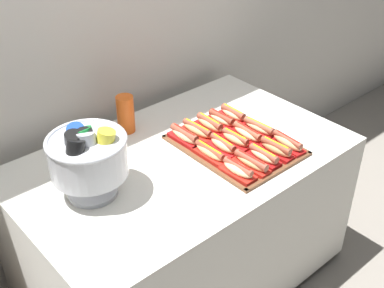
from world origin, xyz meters
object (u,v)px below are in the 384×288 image
at_px(hot_dog_1, 251,163).
at_px(cup_stack, 126,114).
at_px(serving_tray, 235,146).
at_px(hot_dog_10, 184,136).
at_px(punch_bowl, 88,155).
at_px(hot_dog_12, 210,124).
at_px(hot_dog_9, 259,128).
at_px(hot_dog_6, 223,146).
at_px(hot_dog_0, 238,170).
at_px(hot_dog_3, 276,149).
at_px(hot_dog_5, 210,153).
at_px(hot_dog_4, 287,143).
at_px(hot_dog_8, 247,134).
at_px(hot_dog_2, 264,156).
at_px(hot_dog_11, 197,130).
at_px(buffet_table, 183,218).
at_px(hot_dog_7, 235,139).
at_px(hot_dog_14, 233,114).
at_px(hot_dog_13, 222,120).

bearing_deg(hot_dog_1, cup_stack, 109.18).
xyz_separation_m(serving_tray, hot_dog_10, (-0.15, 0.17, 0.03)).
bearing_deg(punch_bowl, hot_dog_12, 3.21).
height_order(hot_dog_9, hot_dog_12, hot_dog_12).
bearing_deg(hot_dog_6, hot_dog_10, 114.10).
distance_m(hot_dog_0, hot_dog_9, 0.34).
relative_size(hot_dog_3, hot_dog_5, 0.94).
bearing_deg(hot_dog_10, hot_dog_1, -77.54).
distance_m(hot_dog_4, hot_dog_8, 0.18).
distance_m(hot_dog_1, hot_dog_2, 0.08).
height_order(serving_tray, punch_bowl, punch_bowl).
relative_size(hot_dog_0, hot_dog_8, 0.91).
xyz_separation_m(hot_dog_3, hot_dog_8, (0.00, 0.16, -0.00)).
height_order(hot_dog_2, hot_dog_11, hot_dog_11).
xyz_separation_m(buffet_table, hot_dog_3, (0.29, -0.26, 0.39)).
relative_size(hot_dog_7, cup_stack, 0.88).
xyz_separation_m(hot_dog_2, hot_dog_11, (-0.07, 0.33, 0.00)).
xyz_separation_m(hot_dog_3, hot_dog_7, (-0.07, 0.17, -0.00)).
bearing_deg(hot_dog_12, hot_dog_11, 179.66).
bearing_deg(hot_dog_4, hot_dog_12, 114.10).
relative_size(hot_dog_12, cup_stack, 0.98).
relative_size(hot_dog_2, cup_stack, 0.88).
relative_size(hot_dog_2, hot_dog_10, 0.86).
bearing_deg(hot_dog_6, hot_dog_7, -0.34).
distance_m(hot_dog_11, hot_dog_14, 0.23).
bearing_deg(hot_dog_13, hot_dog_2, -103.15).
height_order(hot_dog_11, hot_dog_14, hot_dog_11).
bearing_deg(hot_dog_12, hot_dog_1, -103.15).
bearing_deg(hot_dog_5, hot_dog_10, 89.66).
bearing_deg(hot_dog_6, punch_bowl, 167.25).
xyz_separation_m(hot_dog_2, cup_stack, (-0.28, 0.59, 0.05)).
distance_m(hot_dog_7, hot_dog_8, 0.08).
height_order(hot_dog_12, cup_stack, cup_stack).
distance_m(hot_dog_8, hot_dog_14, 0.18).
height_order(hot_dog_10, cup_stack, cup_stack).
height_order(hot_dog_2, hot_dog_4, hot_dog_4).
distance_m(hot_dog_13, hot_dog_14, 0.08).
xyz_separation_m(hot_dog_6, cup_stack, (-0.20, 0.42, 0.05)).
height_order(buffet_table, punch_bowl, punch_bowl).
height_order(hot_dog_2, hot_dog_3, hot_dog_3).
height_order(serving_tray, hot_dog_13, hot_dog_13).
bearing_deg(hot_dog_0, hot_dog_6, 65.21).
bearing_deg(hot_dog_7, buffet_table, 155.91).
relative_size(hot_dog_11, hot_dog_12, 1.06).
distance_m(hot_dog_6, hot_dog_14, 0.28).
bearing_deg(hot_dog_8, buffet_table, 161.47).
bearing_deg(hot_dog_10, hot_dog_5, -90.34).
bearing_deg(hot_dog_1, hot_dog_6, 89.66).
bearing_deg(hot_dog_4, hot_dog_5, 150.85).
xyz_separation_m(hot_dog_9, punch_bowl, (-0.79, 0.13, 0.14)).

